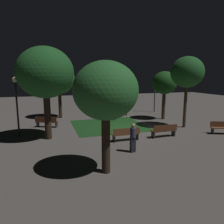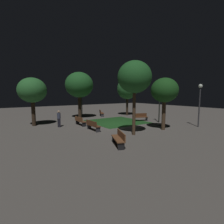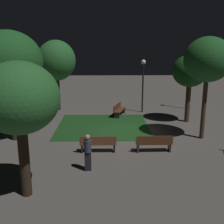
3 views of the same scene
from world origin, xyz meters
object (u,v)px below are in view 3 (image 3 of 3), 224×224
at_px(lamp_post_plaza_east, 143,76).
at_px(pedestrian, 88,152).
at_px(bench_front_left, 98,143).
at_px(tree_near_wall, 19,99).
at_px(tree_left_canopy, 56,61).
at_px(lamp_post_near_wall, 189,75).
at_px(bench_back_row, 29,116).
at_px(tree_tall_center, 190,72).
at_px(tree_back_left, 9,62).
at_px(tree_back_right, 208,60).
at_px(bench_corner, 154,143).
at_px(bench_near_trees, 119,109).

xyz_separation_m(lamp_post_plaza_east, pedestrian, (-3.58, -10.10, -1.96)).
distance_m(bench_front_left, tree_near_wall, 5.48).
bearing_deg(tree_left_canopy, lamp_post_near_wall, 0.94).
height_order(bench_back_row, tree_tall_center, tree_tall_center).
bearing_deg(lamp_post_plaza_east, tree_tall_center, -44.78).
bearing_deg(lamp_post_near_wall, pedestrian, -123.71).
bearing_deg(bench_front_left, tree_near_wall, -122.18).
distance_m(bench_front_left, tree_back_left, 6.41).
height_order(tree_back_right, lamp_post_plaza_east, tree_back_right).
xyz_separation_m(tree_back_right, tree_left_canopy, (-9.35, 7.02, -0.46)).
distance_m(bench_front_left, tree_left_canopy, 10.27).
bearing_deg(tree_back_right, tree_left_canopy, 143.11).
relative_size(tree_left_canopy, lamp_post_near_wall, 1.35).
xyz_separation_m(bench_front_left, tree_tall_center, (5.96, 5.39, 2.97)).
bearing_deg(bench_corner, tree_near_wall, -143.43).
bearing_deg(lamp_post_plaza_east, bench_back_row, -160.72).
bearing_deg(tree_left_canopy, bench_corner, -55.11).
bearing_deg(bench_back_row, lamp_post_near_wall, 18.03).
xyz_separation_m(bench_corner, tree_tall_center, (3.18, 5.39, 2.97)).
xyz_separation_m(bench_front_left, tree_near_wall, (-2.44, -3.87, 3.02)).
bearing_deg(tree_left_canopy, bench_front_left, -68.77).
xyz_separation_m(bench_near_trees, tree_back_right, (4.52, -5.06, 3.92)).
bearing_deg(tree_tall_center, tree_back_left, -162.41).
height_order(bench_front_left, pedestrian, pedestrian).
xyz_separation_m(tree_back_right, lamp_post_plaza_east, (-2.64, 6.13, -1.58)).
height_order(tree_left_canopy, lamp_post_near_wall, tree_left_canopy).
bearing_deg(pedestrian, lamp_post_plaza_east, 70.47).
bearing_deg(tree_left_canopy, bench_near_trees, -22.11).
distance_m(tree_back_left, pedestrian, 6.84).
height_order(bench_corner, lamp_post_plaza_east, lamp_post_plaza_east).
distance_m(tree_near_wall, lamp_post_near_wall, 16.17).
height_order(bench_front_left, bench_near_trees, same).
bearing_deg(lamp_post_plaza_east, bench_front_left, -111.56).
xyz_separation_m(bench_corner, pedestrian, (-3.15, -1.98, 0.37)).
distance_m(bench_corner, pedestrian, 3.74).
bearing_deg(lamp_post_near_wall, bench_corner, -115.05).
bearing_deg(bench_near_trees, tree_near_wall, -109.02).
bearing_deg(bench_near_trees, tree_back_left, -140.24).
xyz_separation_m(bench_near_trees, lamp_post_near_wall, (5.75, 2.13, 2.34)).
xyz_separation_m(bench_front_left, lamp_post_near_wall, (7.08, 9.19, 2.34)).
relative_size(tree_tall_center, lamp_post_near_wall, 1.12).
bearing_deg(tree_left_canopy, bench_back_row, -109.86).
xyz_separation_m(bench_front_left, tree_back_left, (-4.74, 2.00, 3.82)).
relative_size(bench_near_trees, tree_tall_center, 0.41).
distance_m(bench_corner, bench_back_row, 9.29).
xyz_separation_m(bench_near_trees, tree_left_canopy, (-4.83, 1.96, 3.45)).
bearing_deg(pedestrian, lamp_post_near_wall, 56.29).
bearing_deg(pedestrian, bench_back_row, 121.54).
height_order(bench_back_row, tree_left_canopy, tree_left_canopy).
height_order(tree_back_right, tree_tall_center, tree_back_right).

